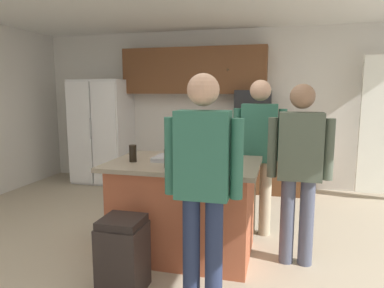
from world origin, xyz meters
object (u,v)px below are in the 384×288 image
object	(u,v)px
glass_stout_tall	(168,159)
trash_bin	(123,255)
mug_blue_stoneware	(225,162)
glass_short_whisky	(172,148)
refrigerator	(102,131)
person_guest_left	(259,147)
kitchen_island	(184,207)
glass_pilsner	(133,153)
serving_tray	(177,159)
person_elder_center	(299,163)
glass_dark_ale	(236,155)
microwave_over_range	(253,100)
person_guest_right	(203,176)
tumbler_amber	(208,155)

from	to	relation	value
glass_stout_tall	trash_bin	bearing A→B (deg)	-115.50
mug_blue_stoneware	glass_short_whisky	bearing A→B (deg)	145.76
refrigerator	person_guest_left	world-z (taller)	refrigerator
refrigerator	kitchen_island	world-z (taller)	refrigerator
person_guest_left	mug_blue_stoneware	xyz separation A→B (m)	(-0.24, -0.80, -0.02)
glass_pilsner	serving_tray	world-z (taller)	glass_pilsner
person_elder_center	glass_pilsner	world-z (taller)	person_elder_center
mug_blue_stoneware	glass_dark_ale	xyz separation A→B (m)	(0.08, 0.17, 0.03)
glass_dark_ale	microwave_over_range	bearing A→B (deg)	91.12
kitchen_island	person_guest_right	distance (m)	1.01
glass_short_whisky	glass_stout_tall	world-z (taller)	glass_stout_tall
kitchen_island	serving_tray	size ratio (longest dim) A/B	3.23
person_guest_left	glass_short_whisky	bearing A→B (deg)	-22.53
person_guest_right	glass_pilsner	size ratio (longest dim) A/B	10.56
glass_short_whisky	person_guest_right	bearing A→B (deg)	-61.81
mug_blue_stoneware	tumbler_amber	world-z (taller)	tumbler_amber
glass_dark_ale	glass_short_whisky	distance (m)	0.76
glass_pilsner	glass_short_whisky	distance (m)	0.49
microwave_over_range	glass_stout_tall	world-z (taller)	microwave_over_range
glass_pilsner	trash_bin	bearing A→B (deg)	-74.17
microwave_over_range	glass_dark_ale	bearing A→B (deg)	-88.88
person_guest_right	glass_stout_tall	world-z (taller)	person_guest_right
mug_blue_stoneware	trash_bin	distance (m)	1.16
person_guest_left	person_guest_right	world-z (taller)	person_guest_right
microwave_over_range	mug_blue_stoneware	bearing A→B (deg)	-90.60
glass_stout_tall	glass_dark_ale	bearing A→B (deg)	29.59
refrigerator	person_guest_left	bearing A→B (deg)	-30.99
person_guest_right	tumbler_amber	distance (m)	0.78
glass_short_whisky	glass_dark_ale	bearing A→B (deg)	-20.59
glass_dark_ale	trash_bin	size ratio (longest dim) A/B	0.26
glass_pilsner	glass_dark_ale	bearing A→B (deg)	8.70
person_elder_center	mug_blue_stoneware	size ratio (longest dim) A/B	12.94
microwave_over_range	person_guest_left	bearing A→B (deg)	-83.23
glass_short_whisky	glass_stout_tall	xyz separation A→B (m)	(0.16, -0.59, 0.00)
mug_blue_stoneware	serving_tray	size ratio (longest dim) A/B	0.29
person_elder_center	trash_bin	distance (m)	1.71
tumbler_amber	glass_stout_tall	world-z (taller)	glass_stout_tall
person_guest_right	trash_bin	xyz separation A→B (m)	(-0.65, 0.02, -0.69)
kitchen_island	person_guest_right	world-z (taller)	person_guest_right
person_guest_right	tumbler_amber	bearing A→B (deg)	-15.63
glass_dark_ale	glass_short_whisky	size ratio (longest dim) A/B	1.02
microwave_over_range	person_guest_left	xyz separation A→B (m)	(0.21, -1.81, -0.46)
person_guest_left	glass_dark_ale	xyz separation A→B (m)	(-0.17, -0.63, 0.01)
glass_pilsner	glass_stout_tall	world-z (taller)	glass_stout_tall
mug_blue_stoneware	glass_short_whisky	xyz separation A→B (m)	(-0.64, 0.44, 0.03)
microwave_over_range	glass_pilsner	bearing A→B (deg)	-109.62
glass_pilsner	glass_short_whisky	world-z (taller)	glass_pilsner
refrigerator	trash_bin	bearing A→B (deg)	-59.13
glass_short_whisky	person_elder_center	bearing A→B (deg)	-10.72
microwave_over_range	mug_blue_stoneware	world-z (taller)	microwave_over_range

